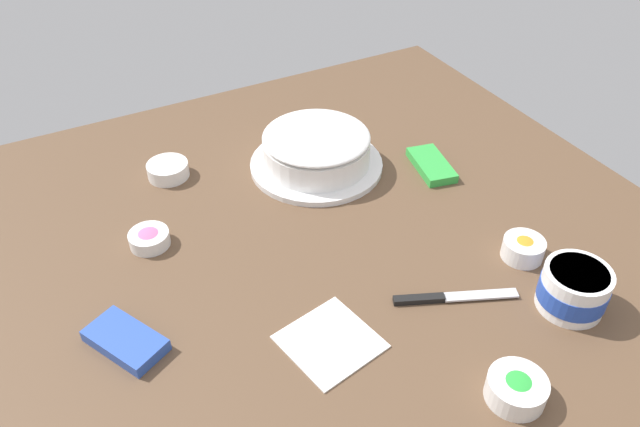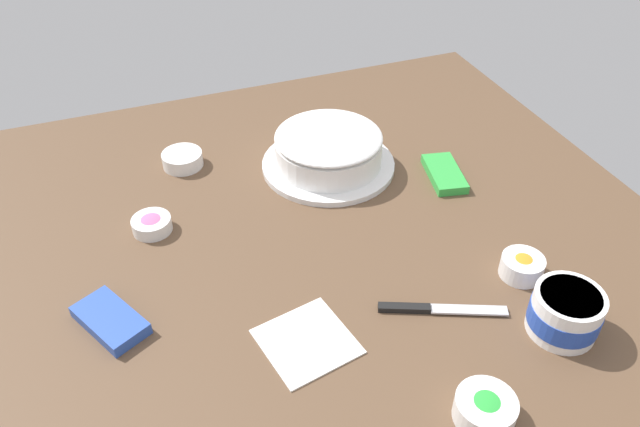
% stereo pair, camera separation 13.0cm
% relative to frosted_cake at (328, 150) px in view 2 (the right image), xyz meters
% --- Properties ---
extents(ground_plane, '(1.54, 1.54, 0.00)m').
position_rel_frosted_cake_xyz_m(ground_plane, '(0.31, -0.15, -0.05)').
color(ground_plane, brown).
extents(frosted_cake, '(0.32, 0.32, 0.10)m').
position_rel_frosted_cake_xyz_m(frosted_cake, '(0.00, 0.00, 0.00)').
color(frosted_cake, white).
rests_on(frosted_cake, ground_plane).
extents(frosting_tub, '(0.12, 0.12, 0.09)m').
position_rel_frosted_cake_xyz_m(frosting_tub, '(0.62, 0.20, -0.00)').
color(frosting_tub, white).
rests_on(frosting_tub, ground_plane).
extents(spreading_knife, '(0.11, 0.22, 0.01)m').
position_rel_frosted_cake_xyz_m(spreading_knife, '(0.50, 0.01, -0.04)').
color(spreading_knife, silver).
rests_on(spreading_knife, ground_plane).
extents(sprinkle_bowl_rainbow, '(0.10, 0.10, 0.04)m').
position_rel_frosted_cake_xyz_m(sprinkle_bowl_rainbow, '(-0.13, -0.33, -0.03)').
color(sprinkle_bowl_rainbow, white).
rests_on(sprinkle_bowl_rainbow, ground_plane).
extents(sprinkle_bowl_pink, '(0.08, 0.08, 0.03)m').
position_rel_frosted_cake_xyz_m(sprinkle_bowl_pink, '(0.09, -0.43, -0.03)').
color(sprinkle_bowl_pink, white).
rests_on(sprinkle_bowl_pink, ground_plane).
extents(sprinkle_bowl_green, '(0.10, 0.10, 0.04)m').
position_rel_frosted_cake_xyz_m(sprinkle_bowl_green, '(0.72, -0.02, -0.02)').
color(sprinkle_bowl_green, white).
rests_on(sprinkle_bowl_green, ground_plane).
extents(sprinkle_bowl_orange, '(0.08, 0.08, 0.04)m').
position_rel_frosted_cake_xyz_m(sprinkle_bowl_orange, '(0.47, 0.22, -0.02)').
color(sprinkle_bowl_orange, white).
rests_on(sprinkle_bowl_orange, ground_plane).
extents(candy_box_lower, '(0.16, 0.13, 0.02)m').
position_rel_frosted_cake_xyz_m(candy_box_lower, '(0.32, -0.54, -0.04)').
color(candy_box_lower, '#2D51B2').
rests_on(candy_box_lower, ground_plane).
extents(candy_box_upper, '(0.16, 0.10, 0.02)m').
position_rel_frosted_cake_xyz_m(candy_box_upper, '(0.14, 0.24, -0.04)').
color(candy_box_upper, green).
rests_on(candy_box_upper, ground_plane).
extents(paper_napkin, '(0.18, 0.18, 0.01)m').
position_rel_frosted_cake_xyz_m(paper_napkin, '(0.49, -0.23, -0.04)').
color(paper_napkin, white).
rests_on(paper_napkin, ground_plane).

